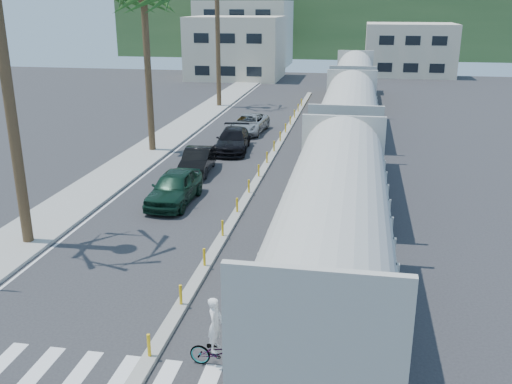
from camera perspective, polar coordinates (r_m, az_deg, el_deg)
ground at (r=18.10m, az=-9.43°, el=-14.47°), size 140.00×140.00×0.00m
sidewalk at (r=42.75m, az=-9.17°, el=5.12°), size 3.00×90.00×0.15m
rails at (r=43.33m, az=9.38°, el=5.23°), size 1.56×100.00×0.06m
median at (r=35.94m, az=1.09°, el=2.83°), size 0.45×60.00×0.85m
crosswalk at (r=16.57m, az=-11.82°, el=-18.07°), size 14.00×2.20×0.01m
lane_markings at (r=41.13m, az=-0.75°, el=4.73°), size 9.42×90.00×0.01m
freight_train at (r=35.79m, az=9.35°, el=7.16°), size 3.00×60.94×5.85m
buildings at (r=86.86m, az=2.44°, el=14.88°), size 38.00×27.00×10.00m
hillside at (r=114.41m, az=7.82°, el=16.41°), size 80.00×20.00×12.00m
car_lead at (r=29.21m, az=-8.16°, el=0.46°), size 2.07×4.93×1.67m
car_second at (r=34.37m, az=-5.85°, el=3.13°), size 2.26×4.72×1.48m
car_third at (r=39.32m, az=-2.33°, el=5.20°), size 3.14×5.65×1.52m
car_rear at (r=44.96m, az=-0.74°, el=6.86°), size 3.09×5.53×1.45m
cyclist at (r=16.46m, az=-3.77°, el=-15.06°), size 0.91×1.86×2.16m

